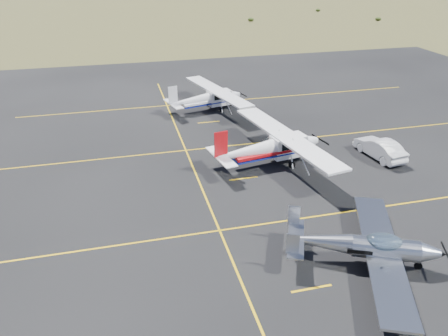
{
  "coord_description": "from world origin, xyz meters",
  "views": [
    {
      "loc": [
        -10.65,
        -17.37,
        13.96
      ],
      "look_at": [
        -4.66,
        6.31,
        1.6
      ],
      "focal_mm": 35.0,
      "sensor_mm": 36.0,
      "label": 1
    }
  ],
  "objects_px": {
    "aircraft_plain": "(207,98)",
    "sedan": "(380,148)",
    "aircraft_cessna": "(270,147)",
    "aircraft_low_wing": "(366,246)"
  },
  "relations": [
    {
      "from": "aircraft_plain",
      "to": "aircraft_low_wing",
      "type": "bearing_deg",
      "value": -98.0
    },
    {
      "from": "aircraft_low_wing",
      "to": "aircraft_plain",
      "type": "distance_m",
      "value": 24.29
    },
    {
      "from": "sedan",
      "to": "aircraft_cessna",
      "type": "bearing_deg",
      "value": -13.95
    },
    {
      "from": "aircraft_low_wing",
      "to": "aircraft_cessna",
      "type": "distance_m",
      "value": 11.67
    },
    {
      "from": "aircraft_cessna",
      "to": "sedan",
      "type": "bearing_deg",
      "value": -16.07
    },
    {
      "from": "aircraft_low_wing",
      "to": "sedan",
      "type": "bearing_deg",
      "value": 78.9
    },
    {
      "from": "sedan",
      "to": "aircraft_low_wing",
      "type": "bearing_deg",
      "value": 47.27
    },
    {
      "from": "aircraft_plain",
      "to": "aircraft_cessna",
      "type": "bearing_deg",
      "value": -95.71
    },
    {
      "from": "aircraft_low_wing",
      "to": "aircraft_plain",
      "type": "relative_size",
      "value": 0.89
    },
    {
      "from": "aircraft_plain",
      "to": "sedan",
      "type": "bearing_deg",
      "value": -67.09
    }
  ]
}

